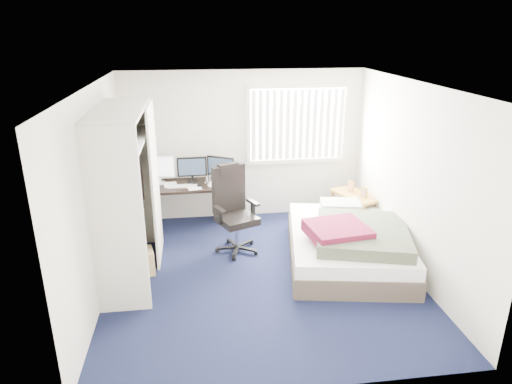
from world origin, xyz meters
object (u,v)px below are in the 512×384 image
object	(u,v)px
bed	(348,243)
office_chair	(234,218)
nightstand	(356,198)
desk	(190,182)

from	to	relation	value
bed	office_chair	bearing A→B (deg)	158.41
office_chair	nightstand	world-z (taller)	office_chair
desk	bed	size ratio (longest dim) A/B	0.64
desk	nightstand	distance (m)	2.72
desk	bed	world-z (taller)	desk
bed	nightstand	bearing A→B (deg)	66.90
desk	office_chair	world-z (taller)	office_chair
desk	nightstand	size ratio (longest dim) A/B	1.62
office_chair	nightstand	size ratio (longest dim) A/B	1.40
nightstand	desk	bearing A→B (deg)	171.46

